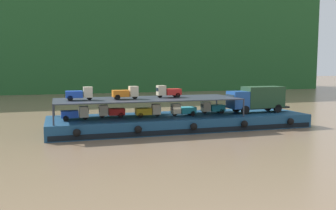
# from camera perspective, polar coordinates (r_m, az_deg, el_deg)

# --- Properties ---
(ground_plane) EXTENTS (400.00, 400.00, 0.00)m
(ground_plane) POSITION_cam_1_polar(r_m,az_deg,el_deg) (40.75, 1.99, -3.71)
(ground_plane) COLOR #7F664C
(hillside_far_bank) EXTENTS (133.83, 30.83, 39.86)m
(hillside_far_bank) POSITION_cam_1_polar(r_m,az_deg,el_deg) (112.64, -10.65, 13.86)
(hillside_far_bank) COLOR #235628
(hillside_far_bank) RESTS_ON ground
(cargo_barge) EXTENTS (29.12, 8.47, 1.50)m
(cargo_barge) POSITION_cam_1_polar(r_m,az_deg,el_deg) (40.59, 2.01, -2.68)
(cargo_barge) COLOR navy
(cargo_barge) RESTS_ON ground
(covered_lorry) EXTENTS (7.91, 2.48, 3.10)m
(covered_lorry) POSITION_cam_1_polar(r_m,az_deg,el_deg) (44.06, 14.03, 1.03)
(covered_lorry) COLOR #1E4C99
(covered_lorry) RESTS_ON cargo_barge
(cargo_rack) EXTENTS (19.92, 7.08, 2.00)m
(cargo_rack) POSITION_cam_1_polar(r_m,az_deg,el_deg) (39.22, -3.24, 0.96)
(cargo_rack) COLOR #2D333D
(cargo_rack) RESTS_ON cargo_barge
(mini_truck_lower_stern) EXTENTS (2.75, 1.22, 1.38)m
(mini_truck_lower_stern) POSITION_cam_1_polar(r_m,az_deg,el_deg) (37.85, -14.56, -1.30)
(mini_truck_lower_stern) COLOR #1E47B7
(mini_truck_lower_stern) RESTS_ON cargo_barge
(mini_truck_lower_aft) EXTENTS (2.76, 1.23, 1.38)m
(mini_truck_lower_aft) POSITION_cam_1_polar(r_m,az_deg,el_deg) (38.91, -9.03, -0.99)
(mini_truck_lower_aft) COLOR red
(mini_truck_lower_aft) RESTS_ON cargo_barge
(mini_truck_lower_mid) EXTENTS (2.79, 1.28, 1.38)m
(mini_truck_lower_mid) POSITION_cam_1_polar(r_m,az_deg,el_deg) (39.00, -3.14, -0.90)
(mini_truck_lower_mid) COLOR gold
(mini_truck_lower_mid) RESTS_ON cargo_barge
(mini_truck_lower_fore) EXTENTS (2.74, 1.20, 1.38)m
(mini_truck_lower_fore) POSITION_cam_1_polar(r_m,az_deg,el_deg) (39.91, 2.39, -0.74)
(mini_truck_lower_fore) COLOR teal
(mini_truck_lower_fore) RESTS_ON cargo_barge
(mini_truck_lower_bow) EXTENTS (2.76, 1.24, 1.38)m
(mini_truck_lower_bow) POSITION_cam_1_polar(r_m,az_deg,el_deg) (42.25, 7.09, -0.41)
(mini_truck_lower_bow) COLOR teal
(mini_truck_lower_bow) RESTS_ON cargo_barge
(mini_truck_upper_stern) EXTENTS (2.75, 1.22, 1.38)m
(mini_truck_upper_stern) POSITION_cam_1_polar(r_m,az_deg,el_deg) (37.97, -13.92, 1.77)
(mini_truck_upper_stern) COLOR #1E47B7
(mini_truck_upper_stern) RESTS_ON cargo_rack
(mini_truck_upper_mid) EXTENTS (2.75, 1.21, 1.38)m
(mini_truck_upper_mid) POSITION_cam_1_polar(r_m,az_deg,el_deg) (38.35, -6.75, 1.95)
(mini_truck_upper_mid) COLOR orange
(mini_truck_upper_mid) RESTS_ON cargo_rack
(mini_truck_upper_fore) EXTENTS (2.76, 1.24, 1.38)m
(mini_truck_upper_fore) POSITION_cam_1_polar(r_m,az_deg,el_deg) (40.31, 0.04, 2.19)
(mini_truck_upper_fore) COLOR red
(mini_truck_upper_fore) RESTS_ON cargo_rack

